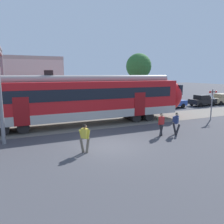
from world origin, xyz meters
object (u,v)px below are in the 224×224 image
crossing_signal (212,100)px  parked_car_black (202,100)px  pedestrian_navy (176,122)px  parked_car_blue (172,102)px  pedestrian_yellow (85,136)px  pedestrian_red (161,122)px  parked_car_tan (222,99)px

crossing_signal → parked_car_black: bearing=48.1°
pedestrian_navy → parked_car_blue: pedestrian_navy is taller
parked_car_blue → parked_car_black: (5.34, -0.12, 0.00)m
parked_car_black → parked_car_blue: bearing=178.8°
crossing_signal → pedestrian_navy: bearing=-157.4°
pedestrian_yellow → parked_car_blue: 19.17m
pedestrian_red → parked_car_blue: size_ratio=0.41×
pedestrian_navy → parked_car_blue: bearing=52.2°
pedestrian_red → parked_car_blue: (9.33, 10.31, -0.21)m
pedestrian_red → crossing_signal: (7.80, 2.54, 1.02)m
pedestrian_yellow → parked_car_tan: pedestrian_yellow is taller
pedestrian_yellow → pedestrian_red: (6.06, 1.12, 0.03)m
parked_car_blue → parked_car_black: bearing=-1.2°
crossing_signal → parked_car_blue: bearing=78.8°
pedestrian_navy → parked_car_blue: 13.30m
pedestrian_yellow → crossing_signal: bearing=14.8°
pedestrian_navy → parked_car_black: 17.03m
parked_car_tan → pedestrian_yellow: bearing=-155.2°
parked_car_blue → crossing_signal: size_ratio=1.35×
parked_car_blue → parked_car_black: 5.34m
parked_car_tan → crossing_signal: 13.59m
parked_car_black → crossing_signal: bearing=-131.9°
parked_car_black → crossing_signal: 10.36m
pedestrian_red → parked_car_black: size_ratio=0.41×
parked_car_blue → pedestrian_yellow: bearing=-143.4°
crossing_signal → pedestrian_red: bearing=-161.9°
pedestrian_navy → parked_car_black: size_ratio=0.41×
pedestrian_red → pedestrian_navy: same height
pedestrian_yellow → parked_car_blue: pedestrian_yellow is taller
pedestrian_navy → pedestrian_yellow: bearing=-172.8°
parked_car_tan → crossing_signal: crossing_signal is taller
parked_car_blue → parked_car_tan: bearing=0.3°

